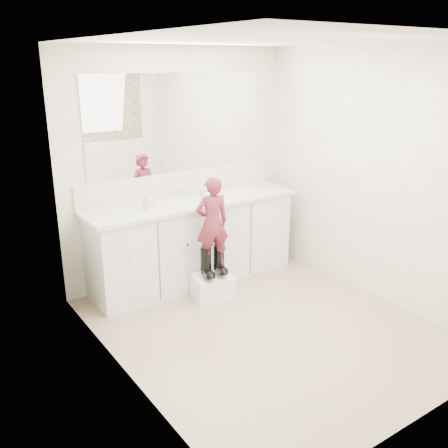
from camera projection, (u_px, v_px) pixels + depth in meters
floor at (266, 327)px, 4.43m from camera, size 3.00×3.00×0.00m
ceiling at (274, 40)px, 3.68m from camera, size 3.00×3.00×0.00m
wall_back at (179, 166)px, 5.23m from camera, size 2.60×0.00×2.60m
wall_front at (435, 252)px, 2.88m from camera, size 2.60×0.00×2.60m
wall_left at (121, 225)px, 3.36m from camera, size 0.00×3.00×3.00m
wall_right at (375, 176)px, 4.76m from camera, size 0.00×3.00×3.00m
vanity_cabinet at (194, 243)px, 5.26m from camera, size 2.20×0.55×0.85m
countertop at (193, 202)px, 5.11m from camera, size 2.28×0.58×0.04m
backsplash at (180, 183)px, 5.28m from camera, size 2.28×0.03×0.25m
mirror at (178, 124)px, 5.08m from camera, size 2.00×0.02×1.00m
dot_panel at (445, 176)px, 2.75m from camera, size 2.00×0.01×1.20m
faucet at (185, 192)px, 5.21m from camera, size 0.08×0.08×0.10m
cup at (203, 193)px, 5.24m from camera, size 0.11×0.11×0.08m
soap_bottle at (148, 199)px, 4.80m from camera, size 0.11×0.12×0.20m
step_stool at (213, 287)px, 4.94m from camera, size 0.42×0.38×0.24m
boot_left at (206, 263)px, 4.82m from camera, size 0.15×0.22×0.31m
boot_right at (219, 260)px, 4.90m from camera, size 0.15×0.22×0.31m
toddler at (212, 223)px, 4.73m from camera, size 0.36×0.27×0.90m
toothbrush at (219, 212)px, 4.73m from camera, size 0.14×0.04×0.06m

